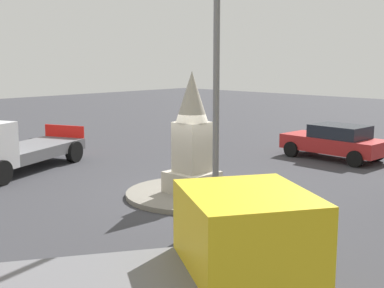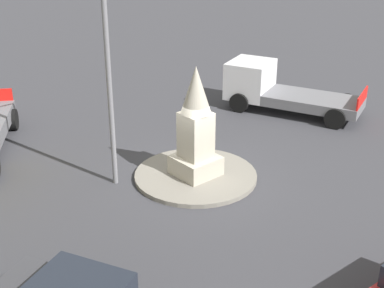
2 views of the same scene
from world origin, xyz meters
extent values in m
plane|color=#38383D|center=(0.00, 0.00, 0.00)|extent=(80.00, 80.00, 0.00)
cylinder|color=gray|center=(0.00, 0.00, 0.07)|extent=(4.00, 4.00, 0.14)
cube|color=#B2AA99|center=(0.00, 0.00, 0.45)|extent=(1.31, 1.31, 0.62)
cube|color=#B2AA99|center=(0.00, 0.00, 1.51)|extent=(0.87, 0.87, 1.50)
cone|color=#B2AA99|center=(0.00, 0.00, 3.01)|extent=(0.96, 0.96, 1.50)
cylinder|color=slate|center=(2.18, -1.41, 3.90)|extent=(0.16, 0.16, 7.79)
cube|color=#B22323|center=(0.15, 8.26, 0.62)|extent=(4.27, 1.89, 0.60)
cube|color=#1E232D|center=(0.43, 8.25, 1.17)|extent=(2.20, 1.67, 0.52)
cylinder|color=black|center=(-1.35, 7.46, 0.32)|extent=(0.65, 0.25, 0.64)
cylinder|color=black|center=(-1.28, 9.18, 0.32)|extent=(0.65, 0.25, 0.64)
cylinder|color=black|center=(1.59, 7.34, 0.32)|extent=(0.65, 0.25, 0.64)
cylinder|color=black|center=(1.66, 9.06, 0.32)|extent=(0.65, 0.25, 0.64)
cube|color=yellow|center=(5.86, -4.88, 1.28)|extent=(2.78, 2.69, 1.72)
cylinder|color=black|center=(5.01, -4.23, 0.42)|extent=(0.68, 0.86, 0.84)
cube|color=slate|center=(-7.44, -1.04, 0.63)|extent=(3.33, 4.43, 0.43)
cube|color=red|center=(-8.17, 0.78, 1.10)|extent=(1.79, 0.77, 0.50)
cylinder|color=black|center=(-5.42, -3.37, 0.42)|extent=(0.57, 0.88, 0.84)
cylinder|color=black|center=(-6.96, 0.44, 0.42)|extent=(0.57, 0.88, 0.84)
cylinder|color=black|center=(-8.80, -0.31, 0.42)|extent=(0.57, 0.88, 0.84)
camera|label=1|loc=(10.50, -10.91, 4.14)|focal=48.29mm
camera|label=2|loc=(10.13, 11.60, 8.09)|focal=49.62mm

